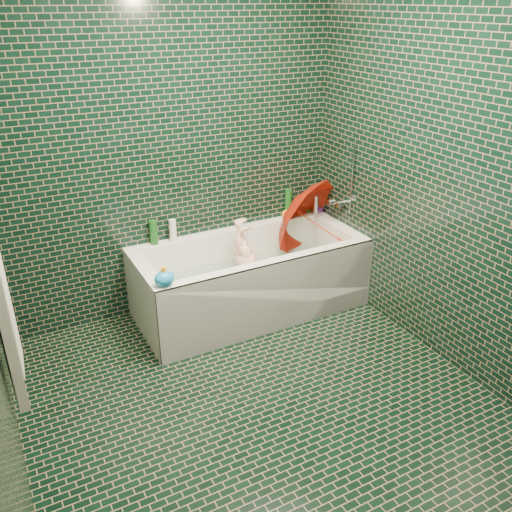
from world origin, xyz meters
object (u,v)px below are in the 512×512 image
bathtub (251,285)px  rubber_duck (288,212)px  bath_toy (164,278)px  umbrella (318,225)px  child (251,274)px

bathtub → rubber_duck: 0.73m
rubber_duck → bath_toy: 1.43m
bath_toy → bathtub: bearing=39.7°
bathtub → umbrella: 0.72m
bath_toy → umbrella: bearing=32.8°
umbrella → rubber_duck: size_ratio=5.11×
bathtub → bath_toy: (-0.77, -0.30, 0.39)m
child → umbrella: size_ratio=1.27×
umbrella → child: bearing=163.4°
child → umbrella: (0.63, 0.06, 0.25)m
umbrella → bathtub: bearing=163.5°
rubber_duck → child: bearing=-160.2°
bathtub → child: (-0.00, 0.00, 0.10)m
child → bath_toy: 0.87m
child → umbrella: bearing=113.9°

